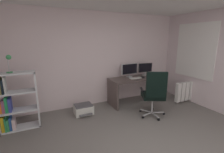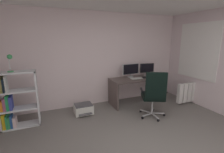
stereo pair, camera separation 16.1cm
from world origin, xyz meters
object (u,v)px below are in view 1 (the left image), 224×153
(desk, at_px, (136,84))
(bookshelf, at_px, (13,103))
(monitor_secondary, at_px, (145,68))
(keyboard, at_px, (136,78))
(computer_mouse, at_px, (143,77))
(desk_lamp, at_px, (9,60))
(office_chair, at_px, (154,92))
(printer, at_px, (83,109))
(monitor_main, at_px, (130,69))
(radiator, at_px, (188,91))

(desk, bearing_deg, bookshelf, -176.78)
(bookshelf, bearing_deg, monitor_secondary, 5.62)
(keyboard, xyz_separation_m, computer_mouse, (0.23, -0.02, 0.01))
(desk_lamp, bearing_deg, office_chair, -15.63)
(keyboard, xyz_separation_m, desk_lamp, (-2.94, -0.12, 0.68))
(desk, distance_m, printer, 1.64)
(monitor_main, height_order, desk_lamp, desk_lamp)
(radiator, bearing_deg, bookshelf, 174.08)
(desk, distance_m, office_chair, 0.98)
(bookshelf, xyz_separation_m, radiator, (4.44, -0.46, -0.23))
(keyboard, distance_m, bookshelf, 2.99)
(office_chair, bearing_deg, computer_mouse, 70.10)
(keyboard, bearing_deg, computer_mouse, -2.66)
(monitor_secondary, xyz_separation_m, printer, (-2.03, -0.26, -0.83))
(monitor_main, height_order, bookshelf, bookshelf)
(keyboard, bearing_deg, monitor_secondary, 26.56)
(monitor_main, height_order, keyboard, monitor_main)
(desk, height_order, monitor_main, monitor_main)
(printer, bearing_deg, keyboard, 1.38)
(keyboard, relative_size, printer, 0.76)
(computer_mouse, distance_m, bookshelf, 3.22)
(desk, bearing_deg, monitor_secondary, 21.05)
(keyboard, bearing_deg, monitor_main, 108.58)
(computer_mouse, relative_size, office_chair, 0.09)
(monitor_main, height_order, radiator, monitor_main)
(computer_mouse, bearing_deg, keyboard, 179.79)
(desk, height_order, monitor_secondary, monitor_secondary)
(monitor_secondary, bearing_deg, computer_mouse, -137.47)
(monitor_secondary, distance_m, computer_mouse, 0.41)
(keyboard, distance_m, printer, 1.66)
(keyboard, height_order, computer_mouse, computer_mouse)
(office_chair, relative_size, bookshelf, 0.95)
(printer, height_order, radiator, radiator)
(monitor_main, xyz_separation_m, computer_mouse, (0.29, -0.24, -0.21))
(desk_lamp, bearing_deg, desk, 3.28)
(monitor_secondary, bearing_deg, bookshelf, -174.38)
(office_chair, bearing_deg, printer, 148.52)
(monitor_main, distance_m, keyboard, 0.32)
(monitor_secondary, xyz_separation_m, computer_mouse, (-0.26, -0.24, -0.20))
(bookshelf, relative_size, desk_lamp, 3.47)
(office_chair, bearing_deg, desk, 81.58)
(radiator, bearing_deg, printer, 169.71)
(printer, bearing_deg, office_chair, -31.48)
(bookshelf, distance_m, radiator, 4.47)
(desk, height_order, desk_lamp, desk_lamp)
(keyboard, xyz_separation_m, radiator, (1.46, -0.58, -0.41))
(desk, relative_size, monitor_main, 2.81)
(desk_lamp, bearing_deg, keyboard, 2.33)
(keyboard, distance_m, desk_lamp, 3.02)
(monitor_main, relative_size, monitor_secondary, 1.20)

